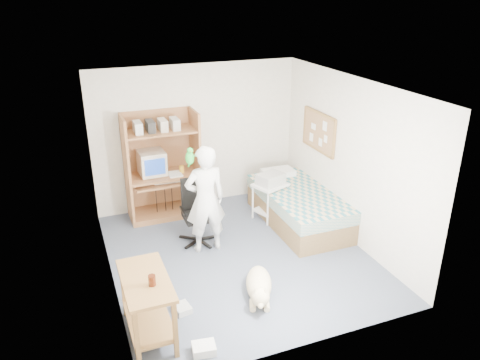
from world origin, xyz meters
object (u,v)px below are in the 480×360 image
(side_desk, at_px, (147,298))
(person, at_px, (205,200))
(printer_cart, at_px, (270,195))
(computer_hutch, at_px, (162,170))
(dog, at_px, (259,286))
(bed, at_px, (298,207))
(office_chair, at_px, (197,220))

(side_desk, height_order, person, person)
(printer_cart, bearing_deg, computer_hutch, 133.52)
(person, bearing_deg, printer_cart, -154.82)
(side_desk, distance_m, printer_cart, 3.28)
(dog, relative_size, printer_cart, 1.52)
(printer_cart, bearing_deg, side_desk, -159.73)
(bed, xyz_separation_m, printer_cart, (-0.37, 0.32, 0.13))
(computer_hutch, relative_size, office_chair, 1.83)
(bed, height_order, printer_cart, bed)
(computer_hutch, relative_size, bed, 0.89)
(computer_hutch, bearing_deg, person, -76.87)
(dog, bearing_deg, side_desk, -151.40)
(person, height_order, dog, person)
(person, bearing_deg, computer_hutch, -75.80)
(office_chair, bearing_deg, bed, -0.29)
(computer_hutch, xyz_separation_m, dog, (0.59, -2.75, -0.66))
(computer_hutch, bearing_deg, dog, -77.98)
(computer_hutch, xyz_separation_m, person, (0.32, -1.38, -0.00))
(office_chair, distance_m, person, 0.56)
(side_desk, bearing_deg, person, 52.94)
(bed, height_order, person, person)
(dog, bearing_deg, office_chair, 121.74)
(computer_hutch, height_order, side_desk, computer_hutch)
(side_desk, relative_size, printer_cart, 1.57)
(bed, bearing_deg, printer_cart, 138.41)
(side_desk, height_order, dog, side_desk)
(side_desk, xyz_separation_m, person, (1.17, 1.55, 0.32))
(office_chair, bearing_deg, side_desk, -120.11)
(office_chair, height_order, person, person)
(side_desk, bearing_deg, printer_cart, 40.74)
(bed, height_order, dog, bed)
(person, bearing_deg, side_desk, 54.01)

